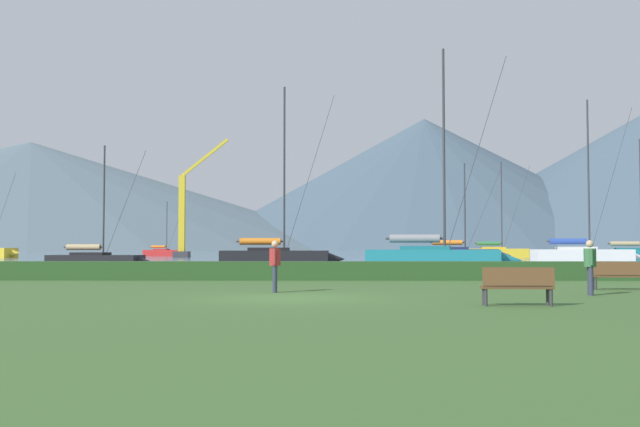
{
  "coord_description": "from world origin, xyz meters",
  "views": [
    {
      "loc": [
        1.11,
        -20.48,
        1.46
      ],
      "look_at": [
        0.32,
        44.34,
        4.42
      ],
      "focal_mm": 40.54,
      "sensor_mm": 36.0,
      "label": 1
    }
  ],
  "objects_px": {
    "person_standing_walker": "(275,262)",
    "sailboat_slip_0": "(277,257)",
    "sailboat_slip_3": "(498,252)",
    "person_seated_viewer": "(590,263)",
    "sailboat_slip_7": "(583,255)",
    "sailboat_slip_12": "(164,252)",
    "dock_crane": "(184,220)",
    "sailboat_slip_10": "(435,257)",
    "park_bench_under_tree": "(620,274)",
    "sailboat_slip_6": "(460,254)",
    "sailboat_slip_2": "(637,254)",
    "park_bench_near_path": "(517,284)",
    "sailboat_slip_8": "(97,261)"
  },
  "relations": [
    {
      "from": "sailboat_slip_10",
      "to": "park_bench_near_path",
      "type": "xyz_separation_m",
      "value": [
        -1.86,
        -26.28,
        -0.25
      ]
    },
    {
      "from": "sailboat_slip_0",
      "to": "sailboat_slip_2",
      "type": "xyz_separation_m",
      "value": [
        33.53,
        20.42,
        -0.03
      ]
    },
    {
      "from": "sailboat_slip_12",
      "to": "park_bench_under_tree",
      "type": "distance_m",
      "value": 91.19
    },
    {
      "from": "person_seated_viewer",
      "to": "sailboat_slip_8",
      "type": "bearing_deg",
      "value": 142.12
    },
    {
      "from": "sailboat_slip_8",
      "to": "sailboat_slip_12",
      "type": "distance_m",
      "value": 64.28
    },
    {
      "from": "sailboat_slip_6",
      "to": "dock_crane",
      "type": "height_order",
      "value": "dock_crane"
    },
    {
      "from": "sailboat_slip_3",
      "to": "sailboat_slip_10",
      "type": "relative_size",
      "value": 0.89
    },
    {
      "from": "sailboat_slip_6",
      "to": "person_seated_viewer",
      "type": "xyz_separation_m",
      "value": [
        -4.98,
        -49.05,
        0.26
      ]
    },
    {
      "from": "sailboat_slip_7",
      "to": "park_bench_near_path",
      "type": "relative_size",
      "value": 7.74
    },
    {
      "from": "sailboat_slip_8",
      "to": "sailboat_slip_3",
      "type": "bearing_deg",
      "value": 58.94
    },
    {
      "from": "sailboat_slip_7",
      "to": "dock_crane",
      "type": "xyz_separation_m",
      "value": [
        -40.01,
        36.08,
        4.14
      ]
    },
    {
      "from": "sailboat_slip_7",
      "to": "sailboat_slip_10",
      "type": "distance_m",
      "value": 20.88
    },
    {
      "from": "sailboat_slip_3",
      "to": "park_bench_near_path",
      "type": "relative_size",
      "value": 6.92
    },
    {
      "from": "sailboat_slip_7",
      "to": "person_seated_viewer",
      "type": "xyz_separation_m",
      "value": [
        -12.98,
        -37.6,
        0.21
      ]
    },
    {
      "from": "person_seated_viewer",
      "to": "dock_crane",
      "type": "bearing_deg",
      "value": 118.76
    },
    {
      "from": "dock_crane",
      "to": "sailboat_slip_10",
      "type": "bearing_deg",
      "value": -63.38
    },
    {
      "from": "sailboat_slip_10",
      "to": "park_bench_under_tree",
      "type": "xyz_separation_m",
      "value": [
        3.3,
        -19.63,
        -0.25
      ]
    },
    {
      "from": "sailboat_slip_8",
      "to": "park_bench_under_tree",
      "type": "relative_size",
      "value": 4.32
    },
    {
      "from": "sailboat_slip_0",
      "to": "sailboat_slip_7",
      "type": "height_order",
      "value": "sailboat_slip_7"
    },
    {
      "from": "sailboat_slip_7",
      "to": "sailboat_slip_12",
      "type": "relative_size",
      "value": 1.64
    },
    {
      "from": "park_bench_under_tree",
      "to": "person_standing_walker",
      "type": "xyz_separation_m",
      "value": [
        -11.52,
        -1.49,
        0.44
      ]
    },
    {
      "from": "sailboat_slip_3",
      "to": "person_standing_walker",
      "type": "relative_size",
      "value": 7.35
    },
    {
      "from": "person_standing_walker",
      "to": "person_seated_viewer",
      "type": "bearing_deg",
      "value": -8.86
    },
    {
      "from": "dock_crane",
      "to": "sailboat_slip_0",
      "type": "bearing_deg",
      "value": -71.0
    },
    {
      "from": "sailboat_slip_6",
      "to": "sailboat_slip_12",
      "type": "height_order",
      "value": "sailboat_slip_6"
    },
    {
      "from": "park_bench_under_tree",
      "to": "person_standing_walker",
      "type": "bearing_deg",
      "value": -167.89
    },
    {
      "from": "person_seated_viewer",
      "to": "sailboat_slip_12",
      "type": "bearing_deg",
      "value": 119.21
    },
    {
      "from": "person_seated_viewer",
      "to": "sailboat_slip_7",
      "type": "bearing_deg",
      "value": 79.56
    },
    {
      "from": "park_bench_near_path",
      "to": "person_standing_walker",
      "type": "relative_size",
      "value": 1.06
    },
    {
      "from": "sailboat_slip_2",
      "to": "dock_crane",
      "type": "xyz_separation_m",
      "value": [
        -49.12,
        24.86,
        4.21
      ]
    },
    {
      "from": "sailboat_slip_0",
      "to": "sailboat_slip_3",
      "type": "distance_m",
      "value": 47.68
    },
    {
      "from": "sailboat_slip_8",
      "to": "sailboat_slip_10",
      "type": "distance_m",
      "value": 21.15
    },
    {
      "from": "park_bench_near_path",
      "to": "dock_crane",
      "type": "height_order",
      "value": "dock_crane"
    },
    {
      "from": "park_bench_near_path",
      "to": "sailboat_slip_12",
      "type": "bearing_deg",
      "value": 110.17
    },
    {
      "from": "park_bench_under_tree",
      "to": "person_seated_viewer",
      "type": "distance_m",
      "value": 3.42
    },
    {
      "from": "person_seated_viewer",
      "to": "sailboat_slip_6",
      "type": "bearing_deg",
      "value": 92.81
    },
    {
      "from": "sailboat_slip_6",
      "to": "person_standing_walker",
      "type": "xyz_separation_m",
      "value": [
        -14.51,
        -47.79,
        0.26
      ]
    },
    {
      "from": "sailboat_slip_0",
      "to": "person_standing_walker",
      "type": "relative_size",
      "value": 7.66
    },
    {
      "from": "person_standing_walker",
      "to": "sailboat_slip_0",
      "type": "bearing_deg",
      "value": 92.69
    },
    {
      "from": "park_bench_near_path",
      "to": "dock_crane",
      "type": "relative_size",
      "value": 0.11
    },
    {
      "from": "sailboat_slip_6",
      "to": "park_bench_near_path",
      "type": "xyz_separation_m",
      "value": [
        -8.16,
        -52.94,
        -0.18
      ]
    },
    {
      "from": "park_bench_near_path",
      "to": "person_seated_viewer",
      "type": "xyz_separation_m",
      "value": [
        3.19,
        3.9,
        0.44
      ]
    },
    {
      "from": "sailboat_slip_3",
      "to": "dock_crane",
      "type": "bearing_deg",
      "value": 176.62
    },
    {
      "from": "sailboat_slip_3",
      "to": "sailboat_slip_6",
      "type": "height_order",
      "value": "sailboat_slip_3"
    },
    {
      "from": "sailboat_slip_12",
      "to": "park_bench_near_path",
      "type": "xyz_separation_m",
      "value": [
        29.55,
        -90.98,
        -0.03
      ]
    },
    {
      "from": "person_standing_walker",
      "to": "sailboat_slip_12",
      "type": "bearing_deg",
      "value": 103.79
    },
    {
      "from": "person_standing_walker",
      "to": "dock_crane",
      "type": "relative_size",
      "value": 0.1
    },
    {
      "from": "sailboat_slip_3",
      "to": "park_bench_near_path",
      "type": "bearing_deg",
      "value": -99.71
    },
    {
      "from": "sailboat_slip_2",
      "to": "sailboat_slip_6",
      "type": "xyz_separation_m",
      "value": [
        -17.11,
        0.23,
        0.02
      ]
    },
    {
      "from": "person_seated_viewer",
      "to": "dock_crane",
      "type": "xyz_separation_m",
      "value": [
        -27.04,
        73.68,
        3.93
      ]
    }
  ]
}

